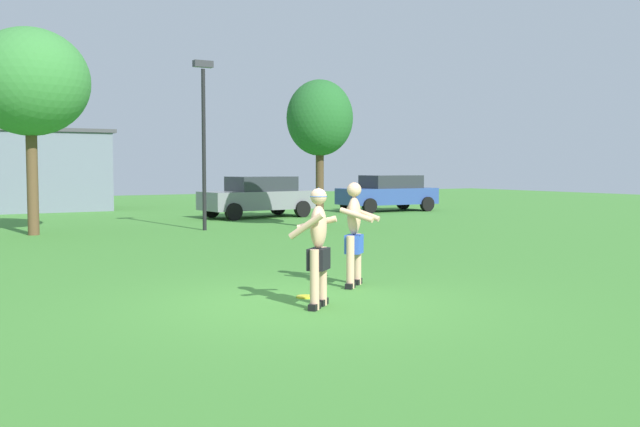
# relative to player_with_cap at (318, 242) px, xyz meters

# --- Properties ---
(ground_plane) EXTENTS (80.00, 80.00, 0.00)m
(ground_plane) POSITION_rel_player_with_cap_xyz_m (-0.03, 0.36, -0.92)
(ground_plane) COLOR #428433
(player_with_cap) EXTENTS (0.78, 0.77, 1.68)m
(player_with_cap) POSITION_rel_player_with_cap_xyz_m (0.00, 0.00, 0.00)
(player_with_cap) COLOR black
(player_with_cap) RESTS_ON ground_plane
(player_in_blue) EXTENTS (0.72, 0.83, 1.71)m
(player_in_blue) POSITION_rel_player_with_cap_xyz_m (1.42, 1.23, -0.02)
(player_in_blue) COLOR black
(player_in_blue) RESTS_ON ground_plane
(frisbee) EXTENTS (0.27, 0.27, 0.03)m
(frisbee) POSITION_rel_player_with_cap_xyz_m (0.22, 0.75, -0.91)
(frisbee) COLOR yellow
(frisbee) RESTS_ON ground_plane
(car_blue_near_post) EXTENTS (4.35, 2.13, 1.58)m
(car_blue_near_post) POSITION_rel_player_with_cap_xyz_m (13.77, 17.20, -0.10)
(car_blue_near_post) COLOR #2D478C
(car_blue_near_post) RESTS_ON ground_plane
(car_gray_far_end) EXTENTS (4.42, 2.29, 1.58)m
(car_gray_far_end) POSITION_rel_player_with_cap_xyz_m (7.17, 16.65, -0.10)
(car_gray_far_end) COLOR slate
(car_gray_far_end) RESTS_ON ground_plane
(lamp_post) EXTENTS (0.60, 0.24, 5.19)m
(lamp_post) POSITION_rel_player_with_cap_xyz_m (3.25, 12.38, 2.31)
(lamp_post) COLOR black
(lamp_post) RESTS_ON ground_plane
(outbuilding_behind_lot) EXTENTS (8.63, 4.65, 3.60)m
(outbuilding_behind_lot) POSITION_rel_player_with_cap_xyz_m (-0.73, 25.71, 0.89)
(outbuilding_behind_lot) COLOR slate
(outbuilding_behind_lot) RESTS_ON ground_plane
(tree_left_field) EXTENTS (3.34, 3.34, 5.90)m
(tree_left_field) POSITION_rel_player_with_cap_xyz_m (-1.56, 13.42, 3.42)
(tree_left_field) COLOR brown
(tree_left_field) RESTS_ON ground_plane
(tree_right_field) EXTENTS (2.11, 2.11, 4.72)m
(tree_right_field) POSITION_rel_player_with_cap_xyz_m (6.72, 11.25, 2.56)
(tree_right_field) COLOR #4C3823
(tree_right_field) RESTS_ON ground_plane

